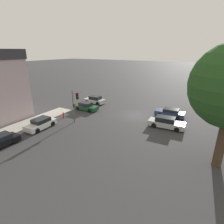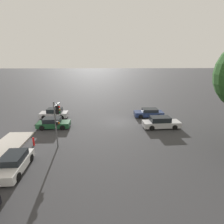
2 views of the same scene
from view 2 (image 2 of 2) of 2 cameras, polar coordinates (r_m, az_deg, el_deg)
The scene contains 8 objects.
ground_plane at distance 25.06m, azimuth 2.13°, elevation -3.25°, with size 300.00×300.00×0.00m, color #333335.
traffic_signal at distance 18.33m, azimuth -17.51°, elevation -1.48°, with size 0.53×2.08×4.75m.
crossing_car_0 at distance 24.00m, azimuth -18.61°, elevation -3.46°, with size 4.17×1.90×1.37m.
crossing_car_1 at distance 27.66m, azimuth 11.92°, elevation -0.27°, with size 4.41×1.90×1.32m.
crossing_car_2 at distance 23.61m, azimuth 15.69°, elevation -3.37°, with size 4.85×1.99×1.52m.
crossing_car_3 at distance 27.92m, azimuth -18.36°, elevation -0.45°, with size 4.10×1.91×1.52m.
parked_car_0 at distance 16.51m, azimuth -29.44°, elevation -14.39°, with size 2.03×4.22×1.39m.
fire_hydrant at distance 20.06m, azimuth -24.25°, elevation -8.66°, with size 0.22×0.22×0.92m.
Camera 2 is at (1.69, 23.46, 8.65)m, focal length 28.00 mm.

